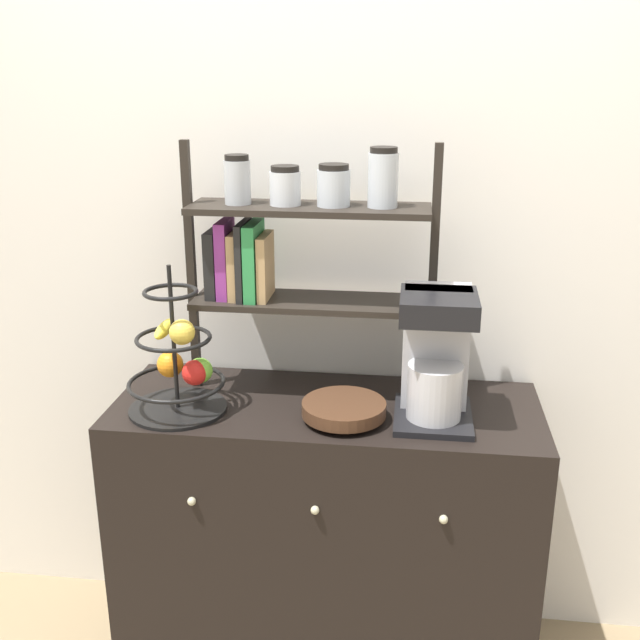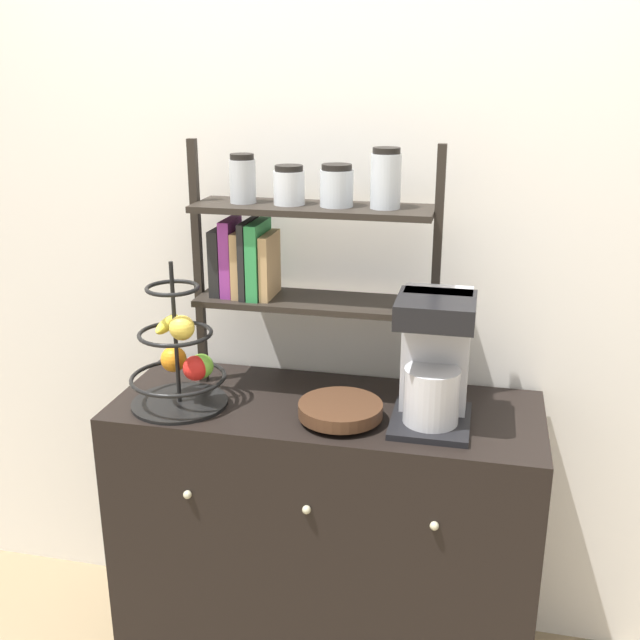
{
  "view_description": "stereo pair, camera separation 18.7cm",
  "coord_description": "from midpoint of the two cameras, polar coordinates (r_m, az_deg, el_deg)",
  "views": [
    {
      "loc": [
        0.23,
        -1.73,
        1.83
      ],
      "look_at": [
        -0.02,
        0.24,
        1.16
      ],
      "focal_mm": 42.0,
      "sensor_mm": 36.0,
      "label": 1
    },
    {
      "loc": [
        0.42,
        -1.7,
        1.83
      ],
      "look_at": [
        -0.02,
        0.24,
        1.16
      ],
      "focal_mm": 42.0,
      "sensor_mm": 36.0,
      "label": 2
    }
  ],
  "objects": [
    {
      "name": "fruit_stand",
      "position": [
        2.16,
        -13.17,
        -3.44
      ],
      "size": [
        0.28,
        0.28,
        0.43
      ],
      "color": "black",
      "rests_on": "sideboard"
    },
    {
      "name": "shelf_hutch",
      "position": [
        2.15,
        -4.99,
        6.01
      ],
      "size": [
        0.73,
        0.2,
        0.74
      ],
      "color": "black",
      "rests_on": "sideboard"
    },
    {
      "name": "sideboard",
      "position": [
        2.41,
        -1.86,
        -16.22
      ],
      "size": [
        1.24,
        0.5,
        0.9
      ],
      "color": "black",
      "rests_on": "ground_plane"
    },
    {
      "name": "coffee_maker",
      "position": [
        2.06,
        6.26,
        -2.71
      ],
      "size": [
        0.21,
        0.25,
        0.37
      ],
      "color": "black",
      "rests_on": "sideboard"
    },
    {
      "name": "wall_back",
      "position": [
        2.32,
        -0.97,
        5.49
      ],
      "size": [
        7.0,
        0.05,
        2.6
      ],
      "primitive_type": "cube",
      "color": "silver",
      "rests_on": "ground_plane"
    },
    {
      "name": "wooden_bowl",
      "position": [
        2.08,
        -0.75,
        -6.89
      ],
      "size": [
        0.23,
        0.23,
        0.05
      ],
      "color": "#422819",
      "rests_on": "sideboard"
    }
  ]
}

